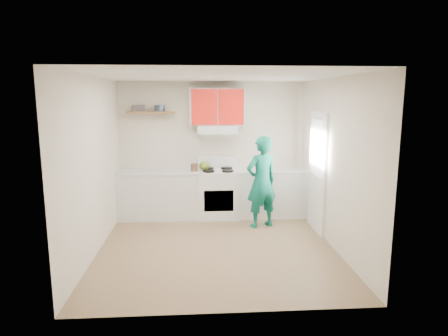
{
  "coord_description": "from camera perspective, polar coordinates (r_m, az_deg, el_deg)",
  "views": [
    {
      "loc": [
        -0.28,
        -5.76,
        2.3
      ],
      "look_at": [
        0.15,
        0.55,
        1.15
      ],
      "focal_mm": 31.28,
      "sensor_mm": 36.0,
      "label": 1
    }
  ],
  "objects": [
    {
      "name": "books",
      "position": [
        7.6,
        -12.38,
        8.53
      ],
      "size": [
        0.25,
        0.21,
        0.12
      ],
      "primitive_type": "cube",
      "rotation": [
        0.0,
        0.0,
        0.23
      ],
      "color": "#463D41",
      "rests_on": "shelf"
    },
    {
      "name": "crock",
      "position": [
        7.39,
        -4.36,
        0.0
      ],
      "size": [
        0.18,
        0.18,
        0.16
      ],
      "primitive_type": "cylinder",
      "rotation": [
        0.0,
        0.0,
        0.36
      ],
      "color": "#4C3121",
      "rests_on": "counter_left"
    },
    {
      "name": "upper_cabinets",
      "position": [
        7.5,
        -1.0,
        8.93
      ],
      "size": [
        1.02,
        0.33,
        0.7
      ],
      "primitive_type": "cube",
      "color": "red",
      "rests_on": "back_wall"
    },
    {
      "name": "back_wall",
      "position": [
        7.73,
        -1.79,
        2.87
      ],
      "size": [
        3.6,
        0.04,
        2.6
      ],
      "primitive_type": "cube",
      "color": "beige",
      "rests_on": "floor"
    },
    {
      "name": "ceiling",
      "position": [
        5.77,
        -1.15,
        13.29
      ],
      "size": [
        3.6,
        3.8,
        0.04
      ],
      "primitive_type": "cube",
      "color": "white",
      "rests_on": "floor"
    },
    {
      "name": "shelf",
      "position": [
        7.56,
        -10.6,
        8.01
      ],
      "size": [
        0.9,
        0.3,
        0.04
      ],
      "primitive_type": "cube",
      "color": "brown",
      "rests_on": "back_wall"
    },
    {
      "name": "range_hood",
      "position": [
        7.47,
        -0.97,
        5.66
      ],
      "size": [
        0.76,
        0.44,
        0.15
      ],
      "primitive_type": "cube",
      "color": "silver",
      "rests_on": "back_wall"
    },
    {
      "name": "door_glass",
      "position": [
        6.82,
        13.45,
        2.87
      ],
      "size": [
        0.01,
        0.55,
        0.95
      ],
      "primitive_type": "cube",
      "color": "white",
      "rests_on": "door"
    },
    {
      "name": "right_wall",
      "position": [
        6.2,
        15.75,
        0.64
      ],
      "size": [
        0.04,
        3.8,
        2.6
      ],
      "primitive_type": "cube",
      "color": "beige",
      "rests_on": "floor"
    },
    {
      "name": "tin",
      "position": [
        7.51,
        -9.37,
        8.62
      ],
      "size": [
        0.25,
        0.25,
        0.12
      ],
      "primitive_type": "cylinder",
      "rotation": [
        0.0,
        0.0,
        0.39
      ],
      "color": "#333D4C",
      "rests_on": "shelf"
    },
    {
      "name": "counter_right",
      "position": [
        7.72,
        6.84,
        -3.64
      ],
      "size": [
        1.32,
        0.6,
        0.9
      ],
      "primitive_type": "cube",
      "color": "silver",
      "rests_on": "floor"
    },
    {
      "name": "counter_left",
      "position": [
        7.62,
        -9.52,
        -3.88
      ],
      "size": [
        1.52,
        0.6,
        0.9
      ],
      "primitive_type": "cube",
      "color": "silver",
      "rests_on": "floor"
    },
    {
      "name": "cutting_board",
      "position": [
        7.55,
        4.98,
        -0.34
      ],
      "size": [
        0.39,
        0.33,
        0.02
      ],
      "primitive_type": "cube",
      "rotation": [
        0.0,
        0.0,
        -0.31
      ],
      "color": "olive",
      "rests_on": "counter_right"
    },
    {
      "name": "floor",
      "position": [
        6.2,
        -1.06,
        -11.45
      ],
      "size": [
        3.8,
        3.8,
        0.0
      ],
      "primitive_type": "plane",
      "color": "brown",
      "rests_on": "ground"
    },
    {
      "name": "left_wall",
      "position": [
        6.04,
        -18.43,
        0.25
      ],
      "size": [
        0.04,
        3.8,
        2.6
      ],
      "primitive_type": "cube",
      "color": "beige",
      "rests_on": "floor"
    },
    {
      "name": "kettle",
      "position": [
        7.48,
        -2.9,
        0.34
      ],
      "size": [
        0.24,
        0.24,
        0.17
      ],
      "primitive_type": "ellipsoid",
      "rotation": [
        0.0,
        0.0,
        0.21
      ],
      "color": "olive",
      "rests_on": "stove"
    },
    {
      "name": "person",
      "position": [
        6.94,
        5.5,
        -2.05
      ],
      "size": [
        0.7,
        0.59,
        1.64
      ],
      "primitive_type": "imported",
      "rotation": [
        0.0,
        0.0,
        3.53
      ],
      "color": "#0B6553",
      "rests_on": "floor"
    },
    {
      "name": "silicone_mat",
      "position": [
        7.6,
        8.89,
        -0.41
      ],
      "size": [
        0.35,
        0.31,
        0.01
      ],
      "primitive_type": "cube",
      "rotation": [
        0.0,
        0.0,
        0.24
      ],
      "color": "#B51217",
      "rests_on": "counter_right"
    },
    {
      "name": "stove",
      "position": [
        7.57,
        -0.9,
        -3.76
      ],
      "size": [
        0.76,
        0.65,
        0.92
      ],
      "primitive_type": "cube",
      "color": "white",
      "rests_on": "floor"
    },
    {
      "name": "door",
      "position": [
        6.89,
        13.52,
        -0.64
      ],
      "size": [
        0.05,
        0.85,
        2.05
      ],
      "primitive_type": "cube",
      "color": "white",
      "rests_on": "floor"
    },
    {
      "name": "front_wall",
      "position": [
        3.99,
        0.22,
        -4.18
      ],
      "size": [
        3.6,
        0.04,
        2.6
      ],
      "primitive_type": "cube",
      "color": "beige",
      "rests_on": "floor"
    }
  ]
}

